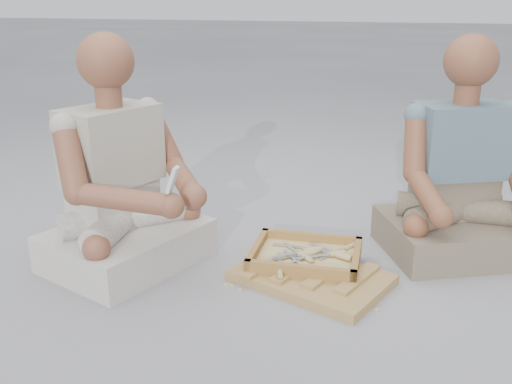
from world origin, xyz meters
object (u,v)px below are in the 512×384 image
(craftsman, at_px, (122,190))
(tool_tray, at_px, (306,257))
(carved_panel, at_px, (311,277))
(companion, at_px, (460,184))

(craftsman, bearing_deg, tool_tray, 120.68)
(carved_panel, xyz_separation_m, companion, (0.53, 0.51, 0.30))
(carved_panel, relative_size, companion, 0.61)
(craftsman, relative_size, companion, 1.01)
(carved_panel, relative_size, tool_tray, 1.21)
(tool_tray, xyz_separation_m, companion, (0.58, 0.41, 0.26))
(companion, bearing_deg, tool_tray, 6.74)
(tool_tray, height_order, companion, companion)
(carved_panel, distance_m, craftsman, 0.87)
(tool_tray, bearing_deg, companion, 35.40)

